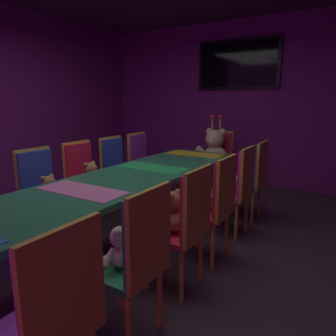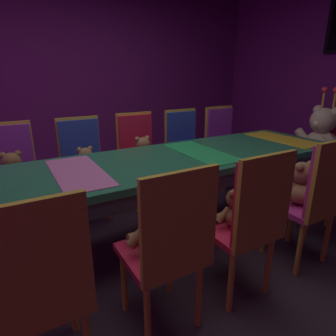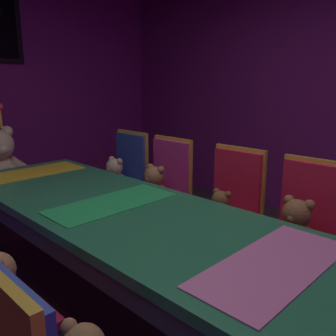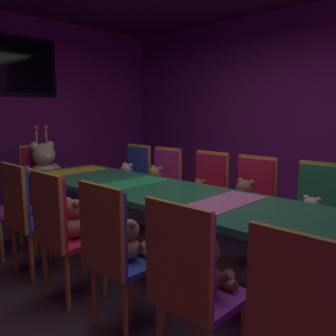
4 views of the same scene
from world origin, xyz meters
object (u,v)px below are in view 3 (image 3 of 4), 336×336
at_px(teddy_right_3, 220,211).
at_px(chair_right_5, 127,173).
at_px(teddy_left_3, 0,290).
at_px(chair_right_3, 232,202).
at_px(teddy_right_5, 114,177).
at_px(teddy_right_4, 154,188).
at_px(teddy_right_2, 295,230).
at_px(banquet_table, 177,244).
at_px(chair_right_4, 166,185).
at_px(king_teddy_bear, 0,163).
at_px(chair_right_2, 306,223).

distance_m(teddy_right_3, chair_right_5, 1.19).
distance_m(teddy_left_3, chair_right_3, 1.59).
xyz_separation_m(teddy_right_3, teddy_right_5, (-0.01, 1.18, 0.02)).
xyz_separation_m(teddy_right_3, teddy_right_4, (-0.02, 0.65, 0.03)).
relative_size(teddy_right_2, chair_right_3, 0.35).
relative_size(teddy_left_3, teddy_right_3, 1.18).
xyz_separation_m(teddy_left_3, teddy_right_3, (1.45, -0.05, -0.02)).
xyz_separation_m(banquet_table, chair_right_4, (0.85, 0.92, -0.06)).
relative_size(teddy_right_4, king_teddy_bear, 0.44).
relative_size(teddy_right_2, teddy_right_4, 1.00).
xyz_separation_m(teddy_right_2, chair_right_5, (0.15, 1.73, -0.00)).
bearing_deg(teddy_right_2, teddy_right_3, -91.47).
height_order(chair_right_4, king_teddy_bear, king_teddy_bear).
height_order(teddy_right_2, chair_right_5, chair_right_5).
xyz_separation_m(teddy_left_3, chair_right_3, (1.59, -0.05, 0.01)).
relative_size(banquet_table, teddy_right_3, 13.43).
bearing_deg(banquet_table, teddy_right_5, 63.89).
relative_size(chair_right_2, teddy_right_2, 2.82).
bearing_deg(banquet_table, chair_right_3, 17.52).
bearing_deg(teddy_right_4, king_teddy_bear, -61.54).
xyz_separation_m(teddy_left_3, chair_right_4, (1.58, 0.60, 0.01)).
relative_size(chair_right_3, king_teddy_bear, 1.25).
distance_m(teddy_right_2, teddy_right_5, 1.73).
height_order(chair_right_5, teddy_right_5, chair_right_5).
bearing_deg(teddy_right_5, teddy_right_2, 89.76).
height_order(teddy_right_2, king_teddy_bear, king_teddy_bear).
bearing_deg(chair_right_2, chair_right_4, -89.78).
height_order(chair_right_2, chair_right_3, same).
bearing_deg(chair_right_5, teddy_right_3, 83.31).
bearing_deg(chair_right_3, teddy_left_3, -1.82).
bearing_deg(chair_right_5, chair_right_2, 89.81).
bearing_deg(banquet_table, chair_right_2, -17.89).
distance_m(teddy_left_3, teddy_right_3, 1.45).
height_order(chair_right_3, teddy_right_3, chair_right_3).
bearing_deg(chair_right_2, king_teddy_bear, -71.08).
xyz_separation_m(chair_right_3, teddy_right_3, (-0.14, 0.00, -0.03)).
height_order(banquet_table, teddy_right_3, banquet_table).
bearing_deg(banquet_table, teddy_right_4, 52.65).
xyz_separation_m(chair_right_4, teddy_right_4, (-0.15, 0.00, 0.00)).
bearing_deg(chair_right_3, teddy_right_3, 0.00).
relative_size(banquet_table, chair_right_3, 3.72).
bearing_deg(teddy_right_2, chair_right_3, -105.91).
distance_m(chair_right_2, teddy_right_2, 0.15).
relative_size(chair_right_4, chair_right_5, 1.00).
relative_size(chair_right_4, king_teddy_bear, 1.25).
height_order(teddy_right_2, teddy_right_4, teddy_right_2).
xyz_separation_m(teddy_right_2, teddy_right_4, (-0.00, 1.19, -0.00)).
distance_m(chair_right_3, chair_right_5, 1.18).
relative_size(teddy_right_5, king_teddy_bear, 0.41).
height_order(teddy_left_3, teddy_right_3, teddy_left_3).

